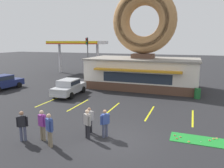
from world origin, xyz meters
name	(u,v)px	position (x,y,z in m)	size (l,w,h in m)	color
ground_plane	(117,139)	(0.00, 0.00, 0.00)	(160.00, 160.00, 0.00)	#232326
donut_shop_building	(143,55)	(-1.69, 13.94, 3.74)	(12.30, 6.75, 10.96)	brown
putting_mat	(209,142)	(4.72, 1.37, 0.01)	(3.98, 1.22, 0.03)	#1E842D
mini_donut_near_left	(210,140)	(4.75, 1.46, 0.05)	(0.13, 0.13, 0.04)	#A5724C
mini_donut_near_right	(177,138)	(3.09, 1.09, 0.05)	(0.13, 0.13, 0.04)	brown
mini_donut_mid_left	(217,138)	(5.14, 1.87, 0.05)	(0.13, 0.13, 0.04)	#E5C666
mini_donut_mid_right	(214,139)	(4.97, 1.74, 0.05)	(0.13, 0.13, 0.04)	#D17F47
mini_donut_far_left	(175,135)	(2.94, 1.48, 0.05)	(0.13, 0.13, 0.04)	#A5724C
mini_donut_far_centre	(180,137)	(3.26, 1.37, 0.05)	(0.13, 0.13, 0.04)	#A5724C
mini_donut_far_right	(189,142)	(3.71, 0.92, 0.05)	(0.13, 0.13, 0.04)	#D17F47
golf_ball	(201,142)	(4.31, 1.13, 0.05)	(0.04, 0.04, 0.04)	white
car_silver	(69,87)	(-7.62, 7.71, 0.87)	(2.20, 4.66, 1.60)	#B2B5BA
car_navy	(3,82)	(-15.81, 7.39, 0.87)	(2.22, 4.67, 1.60)	navy
pedestrian_blue_sweater_man	(89,119)	(-1.73, 0.20, 0.85)	(0.40, 0.53, 1.54)	#232328
pedestrian_hooded_kid	(50,128)	(-2.87, -1.97, 0.97)	(0.53, 0.40, 1.74)	#7F7056
pedestrian_leather_jacket_man	(22,125)	(-4.61, -1.93, 0.92)	(0.54, 0.39, 1.65)	#474C66
pedestrian_clipboard_woman	(42,124)	(-3.67, -1.50, 0.93)	(0.58, 0.33, 1.68)	#7F7056
pedestrian_beanie_man	(87,123)	(-1.51, -0.49, 0.91)	(0.52, 0.41, 1.65)	#232328
pedestrian_crossing_woman	(105,122)	(-0.69, 0.03, 0.87)	(0.42, 0.50, 1.58)	#474C66
trash_bin	(197,93)	(4.24, 10.67, 0.50)	(0.57, 0.57, 0.97)	#1E662D
traffic_light_pole	(87,52)	(-10.24, 17.12, 3.71)	(0.28, 0.47, 5.80)	#595B60
gas_station_canopy	(78,44)	(-14.10, 21.32, 4.86)	(9.00, 4.46, 5.30)	silver
parking_stripe_far_left	(48,102)	(-8.11, 5.00, 0.00)	(0.12, 3.60, 0.01)	yellow
parking_stripe_left	(78,105)	(-5.11, 5.00, 0.00)	(0.12, 3.60, 0.01)	yellow
parking_stripe_mid_left	(112,109)	(-2.11, 5.00, 0.00)	(0.12, 3.60, 0.01)	yellow
parking_stripe_centre	(150,113)	(0.89, 5.00, 0.00)	(0.12, 3.60, 0.01)	yellow
parking_stripe_mid_right	(193,118)	(3.89, 5.00, 0.00)	(0.12, 3.60, 0.01)	yellow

